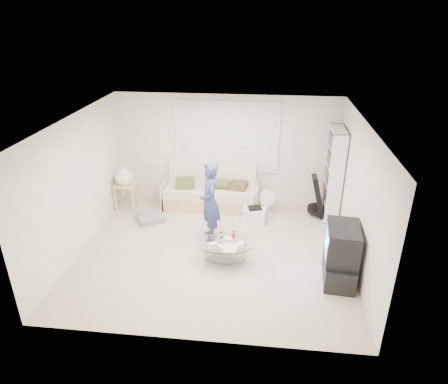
# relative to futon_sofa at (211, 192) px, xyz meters

# --- Properties ---
(ground) EXTENTS (5.00, 5.00, 0.00)m
(ground) POSITION_rel_futon_sofa_xyz_m (0.32, -1.88, -0.35)
(ground) COLOR tan
(ground) RESTS_ON ground
(room_shell) EXTENTS (5.02, 4.52, 2.51)m
(room_shell) POSITION_rel_futon_sofa_xyz_m (0.32, -1.40, 1.28)
(room_shell) COLOR beige
(room_shell) RESTS_ON ground
(window_blinds) EXTENTS (2.32, 0.08, 1.62)m
(window_blinds) POSITION_rel_futon_sofa_xyz_m (0.32, 0.32, 1.20)
(window_blinds) COLOR silver
(window_blinds) RESTS_ON ground
(futon_sofa) EXTENTS (2.16, 0.87, 1.06)m
(futon_sofa) POSITION_rel_futon_sofa_xyz_m (0.00, 0.00, 0.00)
(futon_sofa) COLOR tan
(futon_sofa) RESTS_ON ground
(grey_floor_pillow) EXTENTS (0.73, 0.73, 0.12)m
(grey_floor_pillow) POSITION_rel_futon_sofa_xyz_m (-1.20, -0.84, -0.29)
(grey_floor_pillow) COLOR gray
(grey_floor_pillow) RESTS_ON ground
(side_table) EXTENTS (0.52, 0.42, 1.03)m
(side_table) POSITION_rel_futon_sofa_xyz_m (-1.90, -0.32, 0.42)
(side_table) COLOR tan
(side_table) RESTS_ON ground
(bookshelf) EXTENTS (0.31, 0.83, 1.97)m
(bookshelf) POSITION_rel_futon_sofa_xyz_m (2.64, -0.20, 0.64)
(bookshelf) COLOR white
(bookshelf) RESTS_ON ground
(guitar_case) EXTENTS (0.38, 0.35, 0.94)m
(guitar_case) POSITION_rel_futon_sofa_xyz_m (2.36, -0.28, 0.08)
(guitar_case) COLOR black
(guitar_case) RESTS_ON ground
(floor_fan) EXTENTS (0.38, 0.25, 0.62)m
(floor_fan) POSITION_rel_futon_sofa_xyz_m (1.30, -0.31, 0.01)
(floor_fan) COLOR white
(floor_fan) RESTS_ON ground
(storage_bin) EXTENTS (0.53, 0.41, 0.34)m
(storage_bin) POSITION_rel_futon_sofa_xyz_m (1.03, -0.64, -0.19)
(storage_bin) COLOR white
(storage_bin) RESTS_ON ground
(tv_unit) EXTENTS (0.58, 0.96, 1.00)m
(tv_unit) POSITION_rel_futon_sofa_xyz_m (2.52, -2.49, 0.14)
(tv_unit) COLOR black
(tv_unit) RESTS_ON ground
(coffee_table) EXTENTS (1.11, 0.75, 0.52)m
(coffee_table) POSITION_rel_futon_sofa_xyz_m (0.57, -2.21, -0.02)
(coffee_table) COLOR silver
(coffee_table) RESTS_ON ground
(standing_person) EXTENTS (0.53, 0.67, 1.61)m
(standing_person) POSITION_rel_futon_sofa_xyz_m (0.19, -1.42, 0.46)
(standing_person) COLOR navy
(standing_person) RESTS_ON ground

